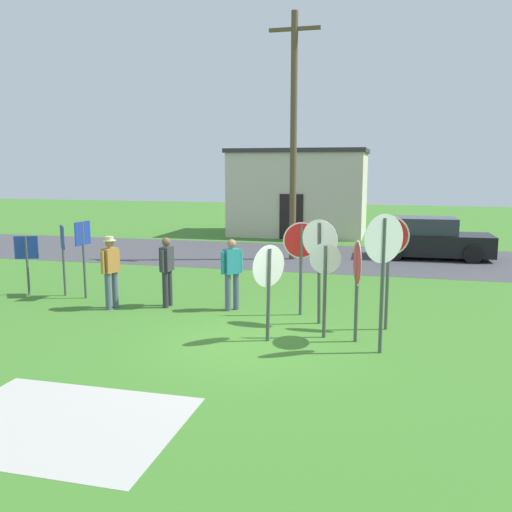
# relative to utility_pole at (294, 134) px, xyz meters

# --- Properties ---
(ground_plane) EXTENTS (80.00, 80.00, 0.00)m
(ground_plane) POSITION_rel_utility_pole_xyz_m (1.03, -9.66, -4.50)
(ground_plane) COLOR #3D7528
(street_asphalt) EXTENTS (60.00, 6.40, 0.01)m
(street_asphalt) POSITION_rel_utility_pole_xyz_m (1.03, 0.65, -4.50)
(street_asphalt) COLOR #424247
(street_asphalt) RESTS_ON ground
(concrete_path) EXTENTS (3.20, 2.40, 0.01)m
(concrete_path) POSITION_rel_utility_pole_xyz_m (-0.59, -13.66, -4.50)
(concrete_path) COLOR #ADAAA3
(concrete_path) RESTS_ON ground
(building_background) EXTENTS (6.61, 4.30, 4.20)m
(building_background) POSITION_rel_utility_pole_xyz_m (-1.06, 7.49, -2.40)
(building_background) COLOR beige
(building_background) RESTS_ON ground
(utility_pole) EXTENTS (1.80, 0.24, 8.63)m
(utility_pole) POSITION_rel_utility_pole_xyz_m (0.00, 0.00, 0.00)
(utility_pole) COLOR brown
(utility_pole) RESTS_ON ground
(parked_car_on_street) EXTENTS (4.36, 2.14, 1.51)m
(parked_car_on_street) POSITION_rel_utility_pole_xyz_m (4.86, 1.46, -3.81)
(parked_car_on_street) COLOR black
(parked_car_on_street) RESTS_ON ground
(stop_sign_tallest) EXTENTS (0.49, 0.69, 1.89)m
(stop_sign_tallest) POSITION_rel_utility_pole_xyz_m (1.30, -9.60, -3.22)
(stop_sign_tallest) COLOR #474C4C
(stop_sign_tallest) RESTS_ON ground
(stop_sign_leaning_left) EXTENTS (0.60, 0.12, 1.89)m
(stop_sign_leaning_left) POSITION_rel_utility_pole_xyz_m (2.32, -9.10, -3.24)
(stop_sign_leaning_left) COLOR #474C4C
(stop_sign_leaning_left) RESTS_ON ground
(stop_sign_low_front) EXTENTS (0.21, 0.85, 1.98)m
(stop_sign_low_front) POSITION_rel_utility_pole_xyz_m (2.94, -9.22, -3.15)
(stop_sign_low_front) COLOR #474C4C
(stop_sign_low_front) RESTS_ON ground
(stop_sign_center_cluster) EXTENTS (0.66, 0.60, 2.54)m
(stop_sign_center_cluster) POSITION_rel_utility_pole_xyz_m (3.42, -9.76, -2.74)
(stop_sign_center_cluster) COLOR #474C4C
(stop_sign_center_cluster) RESTS_ON ground
(stop_sign_rear_left) EXTENTS (0.80, 0.14, 2.38)m
(stop_sign_rear_left) POSITION_rel_utility_pole_xyz_m (3.50, -8.25, -2.86)
(stop_sign_rear_left) COLOR #474C4C
(stop_sign_rear_left) RESTS_ON ground
(stop_sign_rear_right) EXTENTS (0.79, 0.24, 2.13)m
(stop_sign_rear_right) POSITION_rel_utility_pole_xyz_m (1.59, -7.56, -3.04)
(stop_sign_rear_right) COLOR #474C4C
(stop_sign_rear_right) RESTS_ON ground
(stop_sign_far_back) EXTENTS (0.80, 0.36, 2.26)m
(stop_sign_far_back) POSITION_rel_utility_pole_xyz_m (2.08, -8.17, -2.94)
(stop_sign_far_back) COLOR #474C4C
(stop_sign_far_back) RESTS_ON ground
(person_holding_notes) EXTENTS (0.43, 0.43, 1.69)m
(person_holding_notes) POSITION_rel_utility_pole_xyz_m (-0.05, -7.53, -3.55)
(person_holding_notes) COLOR #4C5670
(person_holding_notes) RESTS_ON ground
(person_in_dark_shirt) EXTENTS (0.32, 0.55, 1.74)m
(person_in_dark_shirt) POSITION_rel_utility_pole_xyz_m (-2.87, -8.11, -3.52)
(person_in_dark_shirt) COLOR #4C5670
(person_in_dark_shirt) RESTS_ON ground
(person_in_teal) EXTENTS (0.24, 0.57, 1.69)m
(person_in_teal) POSITION_rel_utility_pole_xyz_m (-1.66, -7.60, -3.55)
(person_in_teal) COLOR #2D2D33
(person_in_teal) RESTS_ON ground
(info_panel_leftmost) EXTENTS (0.41, 0.47, 1.85)m
(info_panel_leftmost) POSITION_rel_utility_pole_xyz_m (-4.73, -7.19, -3.22)
(info_panel_leftmost) COLOR #4C4C51
(info_panel_leftmost) RESTS_ON ground
(info_panel_middle) EXTENTS (0.57, 0.24, 1.56)m
(info_panel_middle) POSITION_rel_utility_pole_xyz_m (-5.71, -7.34, -3.43)
(info_panel_middle) COLOR #4C4C51
(info_panel_middle) RESTS_ON ground
(info_panel_rightmost) EXTENTS (0.08, 0.60, 1.98)m
(info_panel_rightmost) POSITION_rel_utility_pole_xyz_m (-4.05, -7.31, -3.13)
(info_panel_rightmost) COLOR #4C4C51
(info_panel_rightmost) RESTS_ON ground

